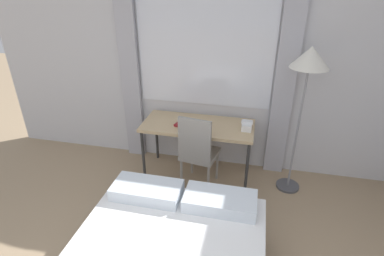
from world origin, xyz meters
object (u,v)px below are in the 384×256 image
standing_lamp (309,69)px  book (185,125)px  desk (198,128)px  telephone (247,125)px  desk_chair (198,150)px

standing_lamp → book: size_ratio=6.47×
standing_lamp → desk: bearing=178.6°
telephone → book: telephone is taller
desk_chair → standing_lamp: bearing=21.5°
desk_chair → standing_lamp: size_ratio=0.56×
book → standing_lamp: bearing=2.0°
desk → book: 0.17m
desk_chair → book: size_ratio=3.65×
standing_lamp → telephone: bearing=176.4°
standing_lamp → desk_chair: bearing=-167.7°
desk → standing_lamp: size_ratio=0.78×
desk_chair → standing_lamp: 1.47m
desk → book: (-0.14, -0.07, 0.07)m
desk → book: bearing=-152.3°
standing_lamp → book: 1.48m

